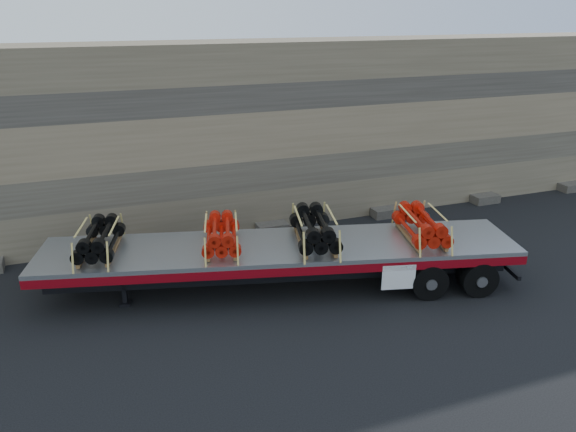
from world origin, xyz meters
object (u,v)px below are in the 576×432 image
at_px(bundle_front, 99,240).
at_px(trailer, 281,266).
at_px(bundle_midfront, 221,235).
at_px(bundle_rear, 421,226).
at_px(bundle_midrear, 315,230).

bearing_deg(bundle_front, trailer, 0.00).
bearing_deg(bundle_midfront, bundle_rear, 0.00).
height_order(bundle_front, bundle_midrear, bundle_midrear).
xyz_separation_m(trailer, bundle_rear, (4.23, -1.06, 1.13)).
distance_m(trailer, bundle_rear, 4.50).
relative_size(bundle_midfront, bundle_rear, 0.94).
bearing_deg(bundle_midfront, bundle_front, 180.00).
height_order(bundle_midfront, bundle_midrear, bundle_midrear).
relative_size(bundle_midrear, bundle_rear, 1.06).
bearing_deg(bundle_rear, bundle_midfront, -180.00).
xyz_separation_m(bundle_midfront, bundle_midrear, (2.71, -0.68, 0.05)).
xyz_separation_m(bundle_midfront, bundle_rear, (5.94, -1.49, 0.03)).
xyz_separation_m(bundle_front, bundle_midrear, (6.13, -1.54, 0.04)).
distance_m(trailer, bundle_front, 5.40).
distance_m(bundle_midfront, bundle_midrear, 2.80).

